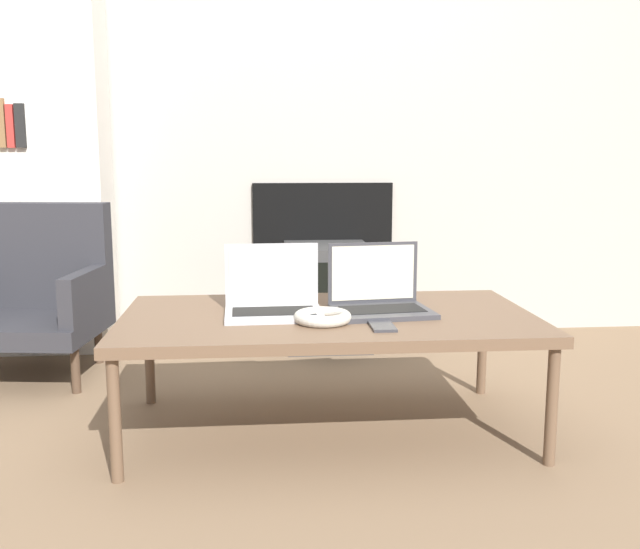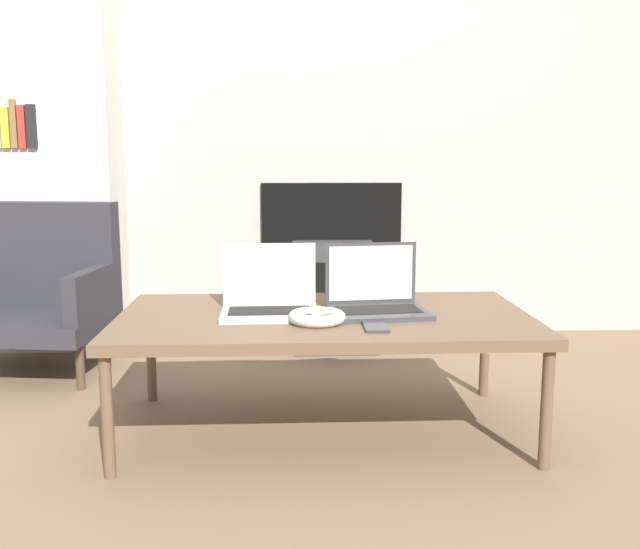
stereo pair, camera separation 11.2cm
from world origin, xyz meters
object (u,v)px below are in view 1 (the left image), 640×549
Objects in this scene: laptop_left at (273,299)px; tv at (327,295)px; laptop_right at (379,298)px; armchair at (31,290)px; phone at (382,326)px; headphones at (323,317)px.

tv is at bearing 73.79° from laptop_left.
laptop_right is 1.57m from armchair.
phone is at bearing -88.26° from tv.
laptop_right is at bearing 35.82° from headphones.
laptop_left reaches higher than phone.
headphones is 1.26m from tv.
laptop_left is 0.22m from headphones.
laptop_right is 0.69× the size of tv.
tv is at bearing 22.03° from armchair.
armchair is at bearing 144.03° from phone.
laptop_left is 1.27m from armchair.
tv reaches higher than phone.
armchair is (-1.37, 0.75, -0.09)m from laptop_right.
headphones is at bearing -150.62° from laptop_right.
laptop_left is 0.40m from phone.
armchair is (-1.31, -0.34, 0.11)m from tv.
laptop_left reaches higher than tv.
headphones is at bearing -30.20° from armchair.
headphones is 0.37× the size of tv.
laptop_left is 1.15m from tv.
tv is at bearing 87.18° from laptop_right.
phone is (0.18, -0.08, -0.01)m from headphones.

